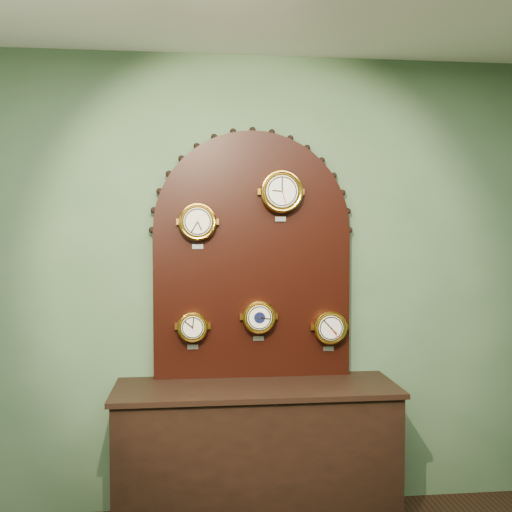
{
  "coord_description": "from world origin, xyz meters",
  "views": [
    {
      "loc": [
        -0.35,
        -1.04,
        1.72
      ],
      "look_at": [
        0.0,
        2.25,
        1.58
      ],
      "focal_mm": 40.3,
      "sensor_mm": 36.0,
      "label": 1
    }
  ],
  "objects": [
    {
      "name": "shop_counter",
      "position": [
        0.0,
        2.23,
        0.4
      ],
      "size": [
        1.6,
        0.5,
        0.8
      ],
      "primitive_type": "cube",
      "color": "black",
      "rests_on": "ground_plane"
    },
    {
      "name": "hygrometer",
      "position": [
        -0.37,
        2.38,
        1.15
      ],
      "size": [
        0.18,
        0.08,
        0.23
      ],
      "color": "gold",
      "rests_on": "display_board"
    },
    {
      "name": "display_board",
      "position": [
        0.0,
        2.45,
        1.63
      ],
      "size": [
        1.26,
        0.06,
        1.53
      ],
      "color": "black",
      "rests_on": "shop_counter"
    },
    {
      "name": "barometer",
      "position": [
        0.03,
        2.38,
        1.21
      ],
      "size": [
        0.2,
        0.08,
        0.25
      ],
      "color": "gold",
      "rests_on": "display_board"
    },
    {
      "name": "roman_clock",
      "position": [
        -0.33,
        2.38,
        1.78
      ],
      "size": [
        0.22,
        0.08,
        0.27
      ],
      "color": "gold",
      "rests_on": "display_board"
    },
    {
      "name": "arabic_clock",
      "position": [
        0.17,
        2.38,
        1.96
      ],
      "size": [
        0.26,
        0.08,
        0.31
      ],
      "color": "gold",
      "rests_on": "display_board"
    },
    {
      "name": "wall_back",
      "position": [
        0.0,
        2.5,
        1.4
      ],
      "size": [
        4.0,
        0.0,
        4.0
      ],
      "primitive_type": "plane",
      "rotation": [
        1.57,
        0.0,
        0.0
      ],
      "color": "#4A6A48",
      "rests_on": "ground"
    },
    {
      "name": "tide_clock",
      "position": [
        0.47,
        2.38,
        1.13
      ],
      "size": [
        0.2,
        0.08,
        0.25
      ],
      "color": "gold",
      "rests_on": "display_board"
    }
  ]
}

